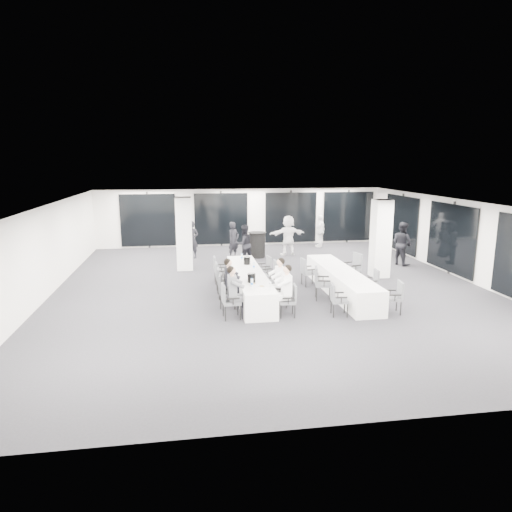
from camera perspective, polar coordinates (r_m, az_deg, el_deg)
The scene contains 42 objects.
room at distance 16.06m, azimuth 4.27°, elevation 1.90°, with size 14.04×16.04×2.84m.
column_left at distance 17.71m, azimuth -8.99°, elevation 2.76°, with size 0.60×0.60×2.80m, color white.
column_right at distance 17.01m, azimuth 15.31°, elevation 2.11°, with size 0.60×0.60×2.80m, color white.
banquet_table_main at distance 14.29m, azimuth -0.89°, elevation -3.48°, with size 0.90×5.00×0.75m, color white.
banquet_table_side at distance 14.75m, azimuth 10.59°, elevation -3.20°, with size 0.90×5.00×0.75m, color white.
cocktail_table at distance 19.89m, azimuth 0.15°, elevation 1.44°, with size 0.79×0.79×1.10m.
chair_main_left_near at distance 12.20m, azimuth -3.46°, elevation -5.37°, with size 0.51×0.56×0.96m.
chair_main_left_second at distance 13.13m, azimuth -3.86°, elevation -4.10°, with size 0.57×0.60×0.97m.
chair_main_left_mid at distance 14.00m, azimuth -4.17°, elevation -3.18°, with size 0.50×0.55×0.93m.
chair_main_left_fourth at distance 14.61m, azimuth -4.40°, elevation -2.44°, with size 0.49×0.55×0.97m.
chair_main_left_far at distance 15.72m, azimuth -4.71°, elevation -1.52°, with size 0.47×0.53×0.93m.
chair_main_right_near at distance 12.40m, azimuth 4.27°, elevation -5.30°, with size 0.48×0.52×0.88m.
chair_main_right_second at distance 13.21m, azimuth 3.41°, elevation -4.18°, with size 0.55×0.57×0.89m.
chair_main_right_mid at distance 14.17m, azimuth 2.59°, elevation -2.80°, with size 0.55×0.60×1.00m.
chair_main_right_fourth at distance 14.96m, azimuth 1.95°, elevation -2.13°, with size 0.50×0.56×0.95m.
chair_main_right_far at distance 16.00m, azimuth 1.20°, elevation -1.37°, with size 0.50×0.53×0.87m.
chair_side_left_near at distance 12.63m, azimuth 10.06°, elevation -5.14°, with size 0.50×0.54×0.89m.
chair_side_left_mid at distance 13.96m, azimuth 8.09°, elevation -3.14°, with size 0.61×0.64×1.00m.
chair_side_left_far at distance 15.44m, azimuth 6.41°, elevation -1.78°, with size 0.52×0.57×0.94m.
chair_side_right_near at distance 13.18m, azimuth 17.02°, elevation -4.70°, with size 0.52×0.56×0.91m.
chair_side_right_mid at distance 14.56m, azimuth 14.33°, elevation -3.09°, with size 0.47×0.51×0.86m.
chair_side_right_far at distance 16.02m, azimuth 12.11°, elevation -1.25°, with size 0.62×0.66×1.04m.
seated_guest_a at distance 12.14m, azimuth -2.69°, elevation -4.13°, with size 0.50×0.38×1.44m.
seated_guest_b at distance 13.06m, azimuth -3.15°, elevation -2.98°, with size 0.50×0.38×1.44m.
seated_guest_c at distance 12.29m, azimuth 3.56°, elevation -3.95°, with size 0.50×0.38×1.44m.
seated_guest_d at distance 13.12m, azimuth 2.73°, elevation -2.91°, with size 0.50×0.38×1.44m.
standing_guest_a at distance 19.50m, azimuth -2.83°, elevation 2.25°, with size 0.66×0.53×1.81m, color black.
standing_guest_b at distance 18.61m, azimuth -1.51°, elevation 1.81°, with size 0.88×0.54×1.82m, color black.
standing_guest_d at distance 22.47m, azimuth 8.05°, elevation 3.39°, with size 1.05×0.59×1.78m, color white.
standing_guest_e at distance 20.19m, azimuth 14.73°, elevation 2.22°, with size 0.88×0.53×1.82m, color black.
standing_guest_f at distance 20.37m, azimuth 4.05°, elevation 2.94°, with size 1.85×0.71×2.01m, color white.
standing_guest_g at distance 19.87m, azimuth -8.02°, elevation 2.34°, with size 0.66×0.54×1.82m, color black.
standing_guest_h at distance 19.28m, azimuth 17.81°, elevation 1.85°, with size 0.96×0.58×1.99m, color black.
ice_bucket_near at distance 12.99m, azimuth -0.56°, elevation -2.74°, with size 0.23×0.23×0.26m, color black.
ice_bucket_far at distance 15.22m, azimuth -1.14°, elevation -0.58°, with size 0.22×0.22×0.25m, color black.
water_bottle_a at distance 12.54m, azimuth -0.51°, elevation -3.37°, with size 0.07×0.07×0.22m, color silver.
water_bottle_b at distance 14.59m, azimuth -0.28°, elevation -1.23°, with size 0.06×0.06×0.20m, color silver.
water_bottle_c at distance 15.92m, azimuth -1.79°, elevation -0.10°, with size 0.07×0.07×0.22m, color silver.
plate_a at distance 12.84m, azimuth -0.30°, elevation -3.47°, with size 0.20×0.20×0.03m.
plate_b at distance 12.57m, azimuth 0.72°, elevation -3.80°, with size 0.21×0.21×0.03m.
plate_c at distance 13.91m, azimuth -0.70°, elevation -2.26°, with size 0.21×0.21×0.03m.
wine_glass at distance 12.31m, azimuth 1.74°, elevation -3.42°, with size 0.08×0.08×0.22m.
Camera 1 is at (-2.71, -14.30, 4.16)m, focal length 32.00 mm.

